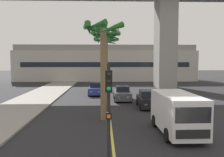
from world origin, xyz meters
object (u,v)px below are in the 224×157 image
at_px(delivery_van, 177,112).
at_px(palm_tree_far_median, 106,45).
at_px(traffic_light_median_near, 109,106).
at_px(palm_tree_mid_median, 106,46).
at_px(palm_tree_near_median, 103,44).
at_px(car_queue_front, 148,100).
at_px(car_queue_third, 96,89).
at_px(car_queue_second, 122,94).

relative_size(delivery_van, palm_tree_far_median, 0.73).
bearing_deg(traffic_light_median_near, palm_tree_mid_median, 89.55).
xyz_separation_m(palm_tree_near_median, palm_tree_far_median, (0.25, 5.90, 0.30)).
distance_m(palm_tree_near_median, palm_tree_far_median, 5.91).
height_order(palm_tree_near_median, palm_tree_mid_median, palm_tree_mid_median).
bearing_deg(palm_tree_mid_median, palm_tree_far_median, -90.79).
height_order(car_queue_front, delivery_van, delivery_van).
distance_m(car_queue_third, traffic_light_median_near, 23.02).
height_order(delivery_van, palm_tree_mid_median, palm_tree_mid_median).
bearing_deg(car_queue_third, palm_tree_near_median, -86.04).
relative_size(car_queue_front, delivery_van, 0.78).
height_order(car_queue_third, palm_tree_near_median, palm_tree_near_median).
xyz_separation_m(car_queue_second, palm_tree_mid_median, (-1.66, 8.29, 5.63)).
height_order(car_queue_second, palm_tree_mid_median, palm_tree_mid_median).
relative_size(traffic_light_median_near, palm_tree_far_median, 0.58).
relative_size(traffic_light_median_near, palm_tree_near_median, 0.59).
height_order(car_queue_third, traffic_light_median_near, traffic_light_median_near).
xyz_separation_m(car_queue_second, palm_tree_near_median, (-2.07, -8.86, 4.79)).
height_order(palm_tree_mid_median, palm_tree_far_median, palm_tree_mid_median).
xyz_separation_m(delivery_van, palm_tree_near_median, (-4.34, 3.68, 4.23)).
bearing_deg(car_queue_third, palm_tree_mid_median, 70.14).
distance_m(delivery_van, palm_tree_far_median, 11.36).
distance_m(car_queue_front, delivery_van, 8.32).
xyz_separation_m(car_queue_third, palm_tree_mid_median, (1.34, 3.72, 5.63)).
xyz_separation_m(car_queue_second, car_queue_third, (-3.00, 4.58, 0.00)).
distance_m(car_queue_second, palm_tree_mid_median, 10.16).
bearing_deg(car_queue_second, car_queue_third, 123.26).
bearing_deg(delivery_van, traffic_light_median_near, -125.56).
height_order(car_queue_second, traffic_light_median_near, traffic_light_median_near).
bearing_deg(delivery_van, car_queue_second, 100.24).
bearing_deg(car_queue_third, delivery_van, -72.90).
relative_size(palm_tree_mid_median, palm_tree_far_median, 1.05).
bearing_deg(palm_tree_mid_median, palm_tree_near_median, -91.37).
xyz_separation_m(car_queue_front, traffic_light_median_near, (-3.91, -14.09, 1.99)).
bearing_deg(traffic_light_median_near, car_queue_third, 92.83).
bearing_deg(palm_tree_mid_median, car_queue_second, -78.68).
bearing_deg(traffic_light_median_near, car_queue_front, 74.49).
height_order(car_queue_front, car_queue_third, same).
bearing_deg(palm_tree_far_median, palm_tree_mid_median, 89.21).
height_order(car_queue_second, delivery_van, delivery_van).
xyz_separation_m(palm_tree_near_median, palm_tree_mid_median, (0.41, 17.16, 0.83)).
bearing_deg(delivery_van, palm_tree_mid_median, 100.67).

